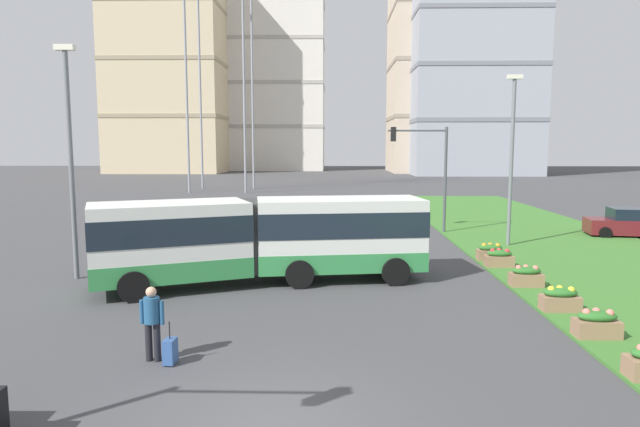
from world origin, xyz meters
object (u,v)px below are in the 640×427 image
(flower_planter_4, at_px, (499,258))
(streetlight_left, at_px, (70,152))
(flower_planter_2, at_px, (560,299))
(apartment_tower_eastcentre, at_px, (475,18))
(rolling_suitcase, at_px, (170,351))
(apartment_tower_centre, at_px, (431,67))
(articulated_bus, at_px, (264,238))
(car_maroon_sedan, at_px, (631,223))
(pedestrian_crossing, at_px, (152,318))
(flower_planter_5, at_px, (490,252))
(traffic_light_far_right, at_px, (427,161))
(streetlight_median, at_px, (512,153))
(apartment_tower_west, at_px, (167,65))
(flower_planter_1, at_px, (597,324))
(apartment_tower_westcentre, at_px, (276,67))
(flower_planter_3, at_px, (526,276))

(flower_planter_4, distance_m, streetlight_left, 16.93)
(flower_planter_2, height_order, apartment_tower_eastcentre, apartment_tower_eastcentre)
(rolling_suitcase, height_order, apartment_tower_centre, apartment_tower_centre)
(articulated_bus, bearing_deg, apartment_tower_eastcentre, 71.30)
(articulated_bus, relative_size, car_maroon_sedan, 2.59)
(pedestrian_crossing, height_order, flower_planter_4, pedestrian_crossing)
(flower_planter_5, bearing_deg, flower_planter_4, -90.00)
(traffic_light_far_right, relative_size, apartment_tower_eastcentre, 0.11)
(flower_planter_4, height_order, streetlight_left, streetlight_left)
(car_maroon_sedan, height_order, rolling_suitcase, car_maroon_sedan)
(streetlight_median, distance_m, apartment_tower_west, 88.47)
(flower_planter_2, bearing_deg, apartment_tower_west, 113.09)
(pedestrian_crossing, bearing_deg, streetlight_left, 124.69)
(flower_planter_1, height_order, streetlight_median, streetlight_median)
(flower_planter_1, xyz_separation_m, streetlight_left, (-16.25, 6.20, 4.26))
(flower_planter_2, relative_size, apartment_tower_eastcentre, 0.02)
(articulated_bus, relative_size, flower_planter_2, 10.88)
(car_maroon_sedan, relative_size, streetlight_left, 0.55)
(rolling_suitcase, relative_size, apartment_tower_westcentre, 0.02)
(articulated_bus, relative_size, flower_planter_1, 10.88)
(car_maroon_sedan, bearing_deg, traffic_light_far_right, 173.75)
(rolling_suitcase, height_order, flower_planter_2, rolling_suitcase)
(apartment_tower_westcentre, bearing_deg, flower_planter_1, -79.78)
(traffic_light_far_right, xyz_separation_m, apartment_tower_west, (-36.30, 73.36, 15.83))
(rolling_suitcase, height_order, apartment_tower_west, apartment_tower_west)
(flower_planter_1, height_order, flower_planter_5, same)
(apartment_tower_west, bearing_deg, flower_planter_3, -66.22)
(streetlight_median, bearing_deg, streetlight_left, -158.79)
(flower_planter_1, height_order, flower_planter_2, same)
(flower_planter_5, bearing_deg, flower_planter_1, -90.00)
(flower_planter_1, xyz_separation_m, flower_planter_4, (0.00, 8.30, 0.00))
(pedestrian_crossing, height_order, flower_planter_1, pedestrian_crossing)
(flower_planter_1, height_order, flower_planter_4, same)
(flower_planter_2, relative_size, flower_planter_5, 1.00)
(car_maroon_sedan, relative_size, flower_planter_4, 4.21)
(car_maroon_sedan, distance_m, apartment_tower_westcentre, 93.67)
(flower_planter_4, relative_size, apartment_tower_centre, 0.03)
(pedestrian_crossing, relative_size, apartment_tower_centre, 0.04)
(flower_planter_3, relative_size, streetlight_left, 0.13)
(pedestrian_crossing, xyz_separation_m, traffic_light_far_right, (9.37, 19.11, 3.07))
(streetlight_median, bearing_deg, flower_planter_4, -111.02)
(flower_planter_1, distance_m, streetlight_left, 17.91)
(streetlight_median, bearing_deg, flower_planter_3, -103.24)
(articulated_bus, xyz_separation_m, apartment_tower_west, (-28.57, 85.15, 18.25))
(flower_planter_2, bearing_deg, flower_planter_3, 90.00)
(streetlight_left, distance_m, apartment_tower_centre, 93.96)
(articulated_bus, relative_size, apartment_tower_eastcentre, 0.22)
(rolling_suitcase, bearing_deg, flower_planter_5, 47.72)
(rolling_suitcase, xyz_separation_m, flower_planter_3, (10.37, 7.01, 0.11))
(rolling_suitcase, height_order, flower_planter_3, rolling_suitcase)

